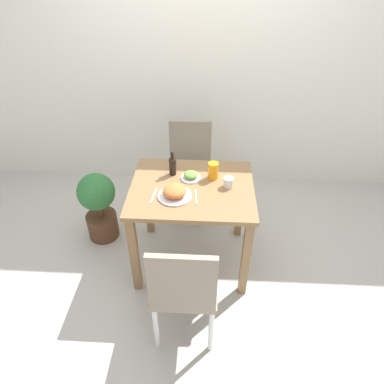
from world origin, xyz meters
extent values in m
plane|color=#B7B2A8|center=(0.00, 0.00, 0.00)|extent=(16.00, 16.00, 0.00)
cube|color=silver|center=(0.00, 1.28, 1.30)|extent=(8.00, 0.05, 2.60)
cube|color=olive|center=(0.00, 0.00, 0.75)|extent=(0.92, 0.77, 0.04)
cube|color=olive|center=(-0.41, -0.33, 0.37)|extent=(0.06, 0.06, 0.73)
cube|color=olive|center=(0.41, -0.33, 0.37)|extent=(0.06, 0.06, 0.73)
cube|color=olive|center=(-0.41, 0.33, 0.37)|extent=(0.06, 0.06, 0.73)
cube|color=olive|center=(0.41, 0.33, 0.37)|extent=(0.06, 0.06, 0.73)
cube|color=gray|center=(-0.01, -0.64, 0.45)|extent=(0.42, 0.42, 0.04)
cube|color=gray|center=(-0.01, -0.83, 0.69)|extent=(0.40, 0.04, 0.44)
cylinder|color=white|center=(0.17, -0.46, 0.22)|extent=(0.03, 0.03, 0.43)
cylinder|color=white|center=(-0.19, -0.46, 0.22)|extent=(0.03, 0.03, 0.43)
cylinder|color=white|center=(0.17, -0.82, 0.22)|extent=(0.03, 0.03, 0.43)
cylinder|color=white|center=(-0.19, -0.82, 0.22)|extent=(0.03, 0.03, 0.43)
cube|color=gray|center=(-0.06, 0.64, 0.45)|extent=(0.42, 0.42, 0.04)
cube|color=gray|center=(-0.06, 0.84, 0.69)|extent=(0.40, 0.04, 0.44)
cylinder|color=white|center=(-0.24, 0.46, 0.22)|extent=(0.03, 0.03, 0.43)
cylinder|color=white|center=(0.12, 0.46, 0.22)|extent=(0.03, 0.03, 0.43)
cylinder|color=white|center=(-0.24, 0.82, 0.22)|extent=(0.03, 0.03, 0.43)
cylinder|color=white|center=(0.12, 0.82, 0.22)|extent=(0.03, 0.03, 0.43)
cylinder|color=white|center=(-0.12, -0.13, 0.78)|extent=(0.24, 0.24, 0.01)
ellipsoid|color=#CC6633|center=(-0.12, -0.13, 0.82)|extent=(0.17, 0.17, 0.07)
cylinder|color=white|center=(-0.01, 0.11, 0.78)|extent=(0.15, 0.15, 0.01)
ellipsoid|color=olive|center=(-0.01, 0.11, 0.80)|extent=(0.11, 0.11, 0.05)
cylinder|color=silver|center=(0.27, 0.02, 0.81)|extent=(0.07, 0.07, 0.08)
cylinder|color=orange|center=(0.15, 0.13, 0.84)|extent=(0.08, 0.08, 0.13)
cylinder|color=black|center=(-0.16, 0.16, 0.84)|extent=(0.06, 0.06, 0.14)
cylinder|color=black|center=(-0.16, 0.16, 0.93)|extent=(0.03, 0.03, 0.04)
sphere|color=black|center=(-0.16, 0.16, 0.96)|extent=(0.03, 0.03, 0.03)
cube|color=silver|center=(-0.27, -0.13, 0.77)|extent=(0.03, 0.18, 0.00)
cube|color=silver|center=(0.04, -0.13, 0.77)|extent=(0.02, 0.17, 0.00)
cylinder|color=#51331E|center=(-0.84, 0.25, 0.12)|extent=(0.28, 0.28, 0.24)
cylinder|color=brown|center=(-0.84, 0.25, 0.29)|extent=(0.05, 0.05, 0.10)
sphere|color=#2D6B33|center=(-0.84, 0.25, 0.50)|extent=(0.33, 0.33, 0.33)
camera|label=1|loc=(0.11, -2.07, 2.26)|focal=32.00mm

